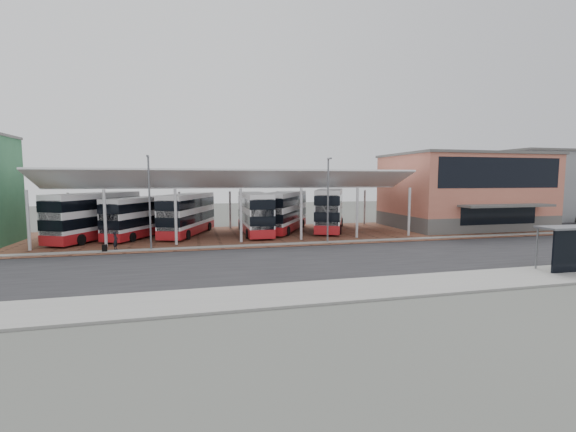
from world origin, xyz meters
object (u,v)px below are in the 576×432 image
(bus_1, at_px, (141,217))
(bus_3, at_px, (255,213))
(bus_2, at_px, (188,214))
(bus_4, at_px, (285,212))
(pedestrian, at_px, (116,241))
(bus_5, at_px, (330,210))
(terminal, at_px, (464,190))
(bus_0, at_px, (96,216))
(bus_shelter, at_px, (573,243))

(bus_1, bearing_deg, bus_3, 25.46)
(bus_2, height_order, bus_3, bus_3)
(bus_4, height_order, pedestrian, bus_4)
(bus_1, height_order, bus_5, bus_5)
(pedestrian, bearing_deg, terminal, -68.64)
(bus_3, height_order, bus_4, bus_4)
(bus_2, bearing_deg, pedestrian, -107.27)
(bus_0, distance_m, pedestrian, 7.65)
(bus_2, height_order, bus_4, bus_4)
(bus_3, bearing_deg, bus_5, 7.00)
(bus_0, relative_size, bus_shelter, 3.10)
(pedestrian, bearing_deg, bus_5, -58.80)
(bus_3, bearing_deg, pedestrian, -151.62)
(bus_1, relative_size, bus_4, 0.92)
(bus_0, xyz_separation_m, bus_3, (16.18, 0.06, -0.06))
(bus_1, bearing_deg, terminal, 26.91)
(pedestrian, xyz_separation_m, bus_shelter, (30.51, -15.69, 1.09))
(pedestrian, distance_m, bus_shelter, 34.32)
(terminal, bearing_deg, bus_shelter, -112.75)
(bus_3, bearing_deg, bus_4, 17.99)
(bus_5, relative_size, pedestrian, 7.64)
(bus_shelter, bearing_deg, terminal, 68.99)
(terminal, distance_m, pedestrian, 40.72)
(terminal, relative_size, bus_1, 1.83)
(bus_4, relative_size, bus_5, 0.92)
(terminal, distance_m, bus_shelter, 24.59)
(pedestrian, bearing_deg, bus_3, -50.61)
(bus_5, bearing_deg, bus_shelter, -47.75)
(terminal, distance_m, bus_1, 38.79)
(bus_5, relative_size, bus_shelter, 3.26)
(bus_4, bearing_deg, bus_2, -149.87)
(bus_shelter, bearing_deg, bus_5, 110.78)
(bus_1, height_order, bus_3, bus_3)
(bus_shelter, bearing_deg, bus_3, 129.27)
(bus_5, bearing_deg, pedestrian, -137.24)
(bus_0, height_order, bus_shelter, bus_0)
(bus_1, distance_m, bus_shelter, 37.26)
(terminal, bearing_deg, bus_3, 179.85)
(bus_3, relative_size, bus_5, 0.93)
(bus_4, xyz_separation_m, bus_shelter, (13.59, -23.78, -0.40))
(bus_2, xyz_separation_m, pedestrian, (-5.97, -7.81, -1.44))
(bus_0, distance_m, bus_shelter, 40.42)
(bus_1, distance_m, bus_4, 15.69)
(terminal, relative_size, bus_2, 1.67)
(bus_shelter, bearing_deg, bus_4, 121.48)
(bus_1, xyz_separation_m, bus_5, (21.11, 0.56, 0.34))
(bus_2, distance_m, pedestrian, 9.94)
(pedestrian, bearing_deg, bus_4, -52.79)
(bus_2, relative_size, bus_shelter, 3.02)
(bus_4, bearing_deg, bus_shelter, -31.57)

